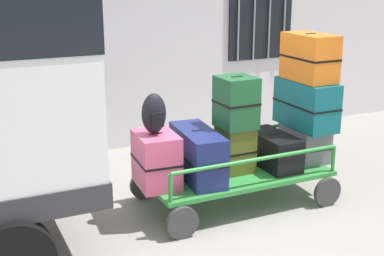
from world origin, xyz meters
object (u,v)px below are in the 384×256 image
Objects in this scene: suitcase_right_top at (310,57)px; backpack at (154,114)px; suitcase_right_bottom at (304,143)px; suitcase_midright_bottom at (272,150)px; luggage_cart at (235,176)px; suitcase_center_middle at (236,102)px; suitcase_left_bottom at (156,160)px; suitcase_center_bottom at (235,149)px; suitcase_midleft_bottom at (198,155)px; suitcase_right_middle at (306,104)px.

suitcase_right_top reaches higher than backpack.
suitcase_midright_bottom is at bearing -175.67° from suitcase_right_bottom.
backpack is at bearing -178.91° from suitcase_right_top.
suitcase_center_middle is at bearing 90.00° from luggage_cart.
luggage_cart is 3.56× the size of suitcase_left_bottom.
suitcase_midright_bottom reaches higher than luggage_cart.
suitcase_center_bottom is at bearing 176.08° from suitcase_midright_bottom.
suitcase_midright_bottom is at bearing -0.10° from backpack.
backpack is (-1.53, 0.00, 0.62)m from suitcase_midright_bottom.
suitcase_right_bottom is at bearing 0.14° from suitcase_center_middle.
suitcase_right_bottom is (1.01, 0.01, 0.27)m from luggage_cart.
suitcase_left_bottom is 0.64× the size of suitcase_midleft_bottom.
suitcase_center_bottom reaches higher than suitcase_right_bottom.
suitcase_center_middle is at bearing 175.96° from suitcase_midright_bottom.
suitcase_right_bottom is at bearing 0.76° from suitcase_left_bottom.
suitcase_midleft_bottom is 0.50m from suitcase_center_bottom.
suitcase_right_bottom is 2.12m from backpack.
suitcase_left_bottom is 2.24m from suitcase_right_top.
suitcase_midright_bottom is at bearing -4.04° from suitcase_center_middle.
suitcase_left_bottom is 1.05× the size of suitcase_center_middle.
suitcase_midleft_bottom is at bearing 179.37° from suitcase_midright_bottom.
luggage_cart is at bearing -179.38° from suitcase_right_top.
suitcase_center_middle is at bearing 1.38° from suitcase_left_bottom.
suitcase_center_middle is (0.50, 0.02, 0.55)m from suitcase_midleft_bottom.
suitcase_center_bottom is (0.00, 0.00, 0.33)m from luggage_cart.
suitcase_right_top is 2.08m from backpack.
suitcase_left_bottom is 0.72× the size of suitcase_right_middle.
suitcase_center_middle is 1.01m from suitcase_right_middle.
suitcase_right_middle reaches higher than suitcase_midleft_bottom.
suitcase_right_middle is at bearing 5.72° from suitcase_midright_bottom.
suitcase_left_bottom is 1.14m from suitcase_center_middle.
backpack is at bearing -179.00° from suitcase_right_bottom.
suitcase_midleft_bottom reaches higher than suitcase_midright_bottom.
suitcase_midleft_bottom is 1.49× the size of suitcase_right_bottom.
suitcase_right_top reaches higher than luggage_cart.
suitcase_right_middle is at bearing 90.00° from suitcase_right_bottom.
luggage_cart is 1.04m from suitcase_right_bottom.
backpack is (-1.02, -0.03, 0.56)m from suitcase_center_bottom.
suitcase_center_middle is at bearing 2.78° from suitcase_midleft_bottom.
suitcase_center_bottom is at bearing 2.67° from suitcase_midleft_bottom.
suitcase_right_bottom is (1.01, 0.00, -0.06)m from suitcase_center_bottom.
suitcase_left_bottom reaches higher than suitcase_right_bottom.
suitcase_right_top is (0.00, 0.00, 1.08)m from suitcase_right_bottom.
suitcase_center_middle is at bearing 90.00° from suitcase_center_bottom.
suitcase_right_middle is at bearing 90.00° from suitcase_right_top.
suitcase_right_middle is (2.01, 0.04, 0.41)m from suitcase_left_bottom.
suitcase_left_bottom is 2.01m from suitcase_right_bottom.
suitcase_right_middle is at bearing 0.90° from suitcase_center_bottom.
suitcase_left_bottom is at bearing -178.92° from luggage_cart.
suitcase_midleft_bottom is 1.13× the size of suitcase_right_middle.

